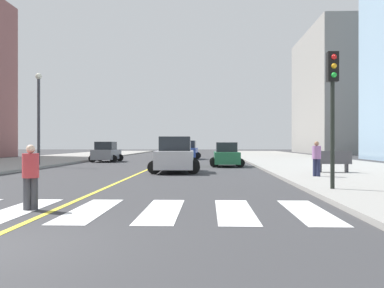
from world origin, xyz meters
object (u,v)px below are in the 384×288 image
at_px(car_blue_second, 187,150).
at_px(pedestrian_crossing, 31,174).
at_px(traffic_light_near_corner, 333,92).
at_px(park_bench, 333,162).
at_px(car_green_third, 226,155).
at_px(car_silver_nearest, 175,156).
at_px(pedestrian_waiting_east, 317,157).
at_px(car_gray_fourth, 106,152).
at_px(street_lamp, 39,110).

bearing_deg(car_blue_second, pedestrian_crossing, 88.15).
relative_size(traffic_light_near_corner, park_bench, 2.50).
xyz_separation_m(car_green_third, traffic_light_near_corner, (2.87, -16.64, 2.58)).
bearing_deg(car_silver_nearest, traffic_light_near_corner, 119.23).
bearing_deg(car_green_third, pedestrian_waiting_east, 107.98).
bearing_deg(pedestrian_crossing, park_bench, -157.66).
distance_m(car_silver_nearest, pedestrian_waiting_east, 8.39).
bearing_deg(pedestrian_waiting_east, traffic_light_near_corner, 118.18).
xyz_separation_m(traffic_light_near_corner, pedestrian_waiting_east, (0.82, 5.48, -2.35)).
height_order(car_blue_second, pedestrian_waiting_east, car_blue_second).
distance_m(car_green_third, pedestrian_waiting_east, 11.75).
bearing_deg(traffic_light_near_corner, pedestrian_crossing, 25.02).
xyz_separation_m(car_silver_nearest, car_green_third, (3.22, 6.40, -0.15)).
bearing_deg(car_blue_second, car_silver_nearest, 92.65).
bearing_deg(pedestrian_crossing, pedestrian_waiting_east, -160.67).
xyz_separation_m(car_blue_second, traffic_light_near_corner, (6.37, -30.77, 2.48)).
distance_m(car_blue_second, pedestrian_crossing, 34.87).
height_order(car_green_third, park_bench, car_green_third).
relative_size(car_silver_nearest, park_bench, 2.52).
bearing_deg(car_green_third, traffic_light_near_corner, 99.46).
relative_size(car_gray_fourth, pedestrian_waiting_east, 2.52).
distance_m(pedestrian_crossing, street_lamp, 21.27).
distance_m(car_gray_fourth, pedestrian_waiting_east, 23.37).
relative_size(car_silver_nearest, car_green_third, 1.19).
height_order(traffic_light_near_corner, pedestrian_waiting_east, traffic_light_near_corner).
xyz_separation_m(car_blue_second, pedestrian_crossing, (-2.26, -34.80, -0.01)).
bearing_deg(car_gray_fourth, car_green_third, -34.11).
relative_size(car_silver_nearest, traffic_light_near_corner, 1.01).
xyz_separation_m(pedestrian_crossing, pedestrian_waiting_east, (9.45, 9.51, 0.14)).
height_order(car_green_third, pedestrian_waiting_east, pedestrian_waiting_east).
bearing_deg(car_gray_fourth, street_lamp, -107.44).
bearing_deg(street_lamp, pedestrian_crossing, -68.88).
xyz_separation_m(car_blue_second, park_bench, (8.77, -22.47, -0.22)).
height_order(car_green_third, pedestrian_crossing, car_green_third).
distance_m(car_blue_second, traffic_light_near_corner, 31.52).
xyz_separation_m(car_silver_nearest, pedestrian_crossing, (-2.54, -14.27, -0.05)).
xyz_separation_m(car_green_third, car_gray_fourth, (-10.50, 7.41, 0.03)).
xyz_separation_m(car_gray_fourth, pedestrian_crossing, (4.74, -28.08, 0.06)).
xyz_separation_m(car_gray_fourth, street_lamp, (-2.84, -8.45, 3.20)).
bearing_deg(car_silver_nearest, pedestrian_waiting_east, 143.95).
distance_m(car_gray_fourth, traffic_light_near_corner, 27.64).
xyz_separation_m(car_gray_fourth, traffic_light_near_corner, (13.37, -24.05, 2.54)).
bearing_deg(traffic_light_near_corner, car_gray_fourth, -60.93).
bearing_deg(street_lamp, car_silver_nearest, -27.91).
xyz_separation_m(pedestrian_waiting_east, street_lamp, (-17.03, 10.12, 3.00)).
height_order(car_silver_nearest, traffic_light_near_corner, traffic_light_near_corner).
bearing_deg(car_blue_second, park_bench, 113.18).
relative_size(car_blue_second, traffic_light_near_corner, 0.96).
distance_m(car_silver_nearest, pedestrian_crossing, 14.49).
bearing_deg(car_silver_nearest, car_blue_second, -90.71).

